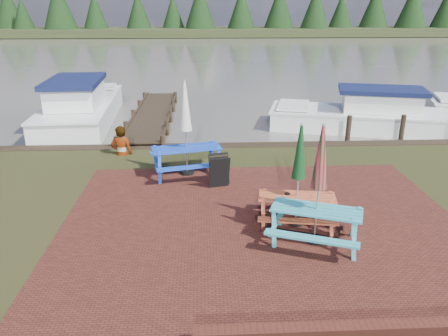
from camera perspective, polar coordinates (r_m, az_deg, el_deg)
ground at (r=9.02m, az=5.91°, el=-10.61°), size 120.00×120.00×0.00m
paving at (r=9.87m, az=5.06°, el=-7.56°), size 9.00×7.50×0.02m
brick_wall at (r=7.69m, az=25.67°, el=-17.64°), size 6.21×1.79×0.30m
water at (r=44.88m, az=-1.22°, el=14.64°), size 120.00×60.00×0.02m
far_treeline at (r=73.64m, az=-1.95°, el=19.52°), size 120.00×10.00×8.10m
picnic_table_teal at (r=9.04m, az=12.07°, el=-4.59°), size 2.27×2.15×2.51m
picnic_table_red at (r=9.70m, az=9.58°, el=-3.04°), size 1.89×1.73×2.33m
picnic_table_blue at (r=12.49m, az=-4.95°, el=3.25°), size 2.29×2.12×2.71m
chalkboard at (r=11.74m, az=-0.63°, el=-0.37°), size 0.58×0.64×0.89m
jetty at (r=19.56m, az=-9.32°, el=6.90°), size 1.76×9.08×1.00m
boat_jetty at (r=19.91m, az=-18.15°, el=7.43°), size 3.12×7.84×2.23m
boat_near at (r=18.80m, az=17.54°, el=6.47°), size 7.43×4.15×1.91m
person at (r=14.54m, az=-13.48°, el=5.33°), size 0.72×0.49×1.93m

